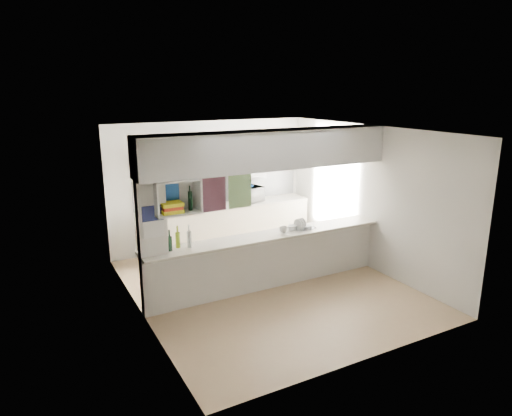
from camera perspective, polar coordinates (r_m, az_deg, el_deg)
floor at (r=7.75m, az=1.51°, el=-9.82°), size 4.80×4.80×0.00m
ceiling at (r=7.08m, az=1.66°, el=9.70°), size 4.80×4.80×0.00m
wall_back at (r=9.41m, az=-5.70°, el=2.89°), size 4.20×0.00×4.20m
wall_left at (r=6.56m, az=-14.57°, el=-2.77°), size 0.00×4.80×4.80m
wall_right at (r=8.52m, az=13.95°, el=1.27°), size 0.00×4.80×4.80m
servery_partition at (r=7.14m, az=0.39°, el=2.11°), size 4.20×0.50×2.60m
cubby_shelf at (r=6.53m, az=-10.14°, el=1.14°), size 0.65×0.35×0.50m
kitchen_run at (r=9.34m, az=-4.10°, el=-0.15°), size 3.60×0.63×2.24m
microwave at (r=9.48m, az=-0.92°, el=1.69°), size 0.65×0.52×0.32m
bowl at (r=9.40m, az=-1.07°, el=2.75°), size 0.24×0.24×0.06m
dish_rack at (r=7.72m, az=5.68°, el=-2.07°), size 0.42×0.35×0.20m
cup at (r=7.47m, az=3.45°, el=-2.69°), size 0.13×0.13×0.11m
wine_bottles at (r=6.83m, az=-9.56°, el=-4.01°), size 0.37×0.15×0.35m
plastic_tubs at (r=7.68m, az=5.28°, el=-2.48°), size 0.50×0.23×0.08m
utensil_jar at (r=9.17m, az=-6.27°, el=0.58°), size 0.10×0.10×0.14m
knife_block at (r=9.34m, az=-4.17°, el=1.02°), size 0.10×0.08×0.18m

